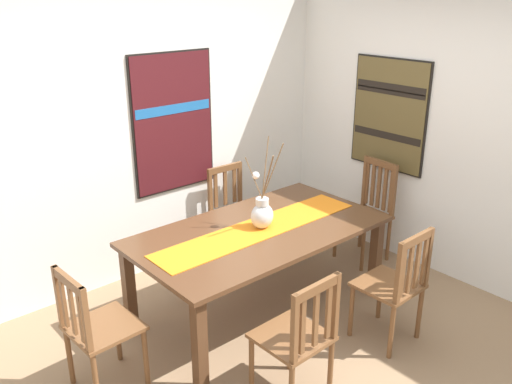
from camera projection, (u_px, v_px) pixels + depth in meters
ground_plane at (302, 350)px, 3.99m from camera, size 6.40×6.40×0.03m
wall_back at (158, 125)px, 4.82m from camera, size 6.40×0.12×2.70m
wall_side at (458, 130)px, 4.65m from camera, size 0.12×6.40×2.70m
dining_table at (259, 239)px, 4.25m from camera, size 2.00×1.09×0.73m
table_runner at (259, 229)px, 4.22m from camera, size 1.84×0.36×0.01m
centerpiece_vase at (262, 213)px, 4.19m from camera, size 0.24×0.28×0.72m
chair_0 at (96, 328)px, 3.44m from camera, size 0.44×0.44×0.90m
chair_1 at (395, 284)px, 3.92m from camera, size 0.43×0.43×0.92m
chair_2 at (369, 209)px, 5.18m from camera, size 0.45×0.45×0.98m
chair_3 at (298, 337)px, 3.34m from camera, size 0.43×0.43×0.92m
chair_4 at (234, 210)px, 5.24m from camera, size 0.43×0.43×0.90m
painting_on_back_wall at (173, 123)px, 4.84m from camera, size 0.83×0.05×1.26m
painting_on_side_wall at (389, 114)px, 5.06m from camera, size 0.05×0.81×1.06m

